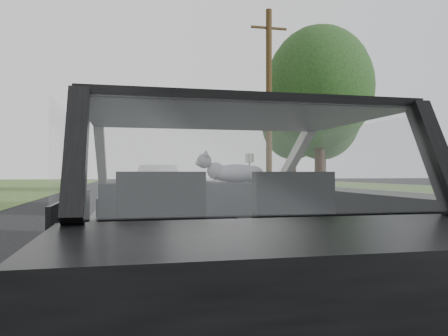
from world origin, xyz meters
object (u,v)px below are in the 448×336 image
cat (236,172)px  highway_sign (249,172)px  subject_car (216,226)px  utility_pole (269,102)px  other_car (159,181)px

cat → highway_sign: 23.81m
subject_car → highway_sign: (7.01, 23.48, 0.40)m
utility_pole → subject_car: bearing=-109.8°
other_car → utility_pole: utility_pole is taller
other_car → highway_sign: (6.19, 7.22, 0.42)m
cat → utility_pole: 17.70m
subject_car → utility_pole: (6.12, 17.01, 3.74)m
subject_car → other_car: subject_car is taller
highway_sign → utility_pole: utility_pole is taller
other_car → highway_sign: 9.52m
subject_car → utility_pole: bearing=70.2°
cat → highway_sign: highway_sign is taller
subject_car → other_car: size_ratio=0.93×
other_car → utility_pole: bearing=3.0°
cat → subject_car: bearing=-110.7°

